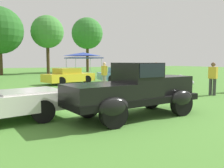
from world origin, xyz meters
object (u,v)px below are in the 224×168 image
Objects in this scene: spectator_between_cars at (213,78)px; spectator_far_side at (156,77)px; spectator_by_row at (104,74)px; show_car_skyblue at (122,75)px; canopy_tent_right_field at (83,55)px; feature_pickup_truck at (135,89)px; show_car_yellow at (69,76)px.

spectator_far_side is at bearing 138.82° from spectator_between_cars.
spectator_between_cars is 1.00× the size of spectator_by_row.
show_car_skyblue is 7.64m from spectator_far_side.
canopy_tent_right_field is at bearing 74.02° from spectator_by_row.
spectator_by_row is at bearing 69.66° from feature_pickup_truck.
spectator_by_row and spectator_far_side have the same top height.
spectator_by_row is 3.65m from spectator_far_side.
canopy_tent_right_field reaches higher than show_car_skyblue.
show_car_skyblue is at bearing 60.03° from feature_pickup_truck.
spectator_by_row reaches higher than show_car_skyblue.
spectator_far_side is (-2.37, -7.26, 0.31)m from show_car_skyblue.
spectator_far_side is 14.65m from canopy_tent_right_field.
show_car_yellow is 4.64m from show_car_skyblue.
feature_pickup_truck is 2.71× the size of spectator_by_row.
spectator_between_cars is at bearing -65.00° from show_car_yellow.
canopy_tent_right_field is at bearing 94.35° from show_car_skyblue.
spectator_far_side is (1.35, -3.39, 0.00)m from spectator_by_row.
spectator_between_cars is 6.34m from spectator_by_row.
spectator_by_row reaches higher than show_car_yellow.
spectator_far_side is at bearing -97.19° from canopy_tent_right_field.
show_car_skyblue is 2.55× the size of spectator_far_side.
canopy_tent_right_field is (-0.55, 7.20, 1.82)m from show_car_skyblue.
feature_pickup_truck reaches higher than spectator_between_cars.
feature_pickup_truck is 11.57m from show_car_yellow.
spectator_far_side reaches higher than show_car_skyblue.
canopy_tent_right_field reaches higher than feature_pickup_truck.
show_car_yellow is 1.27× the size of canopy_tent_right_field.
show_car_yellow is 2.47× the size of spectator_between_cars.
spectator_between_cars and spectator_by_row have the same top height.
spectator_between_cars reaches higher than show_car_yellow.
feature_pickup_truck reaches higher than show_car_yellow.
spectator_far_side is at bearing 43.63° from feature_pickup_truck.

